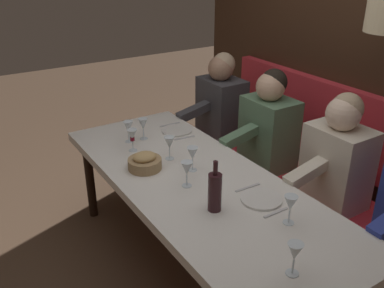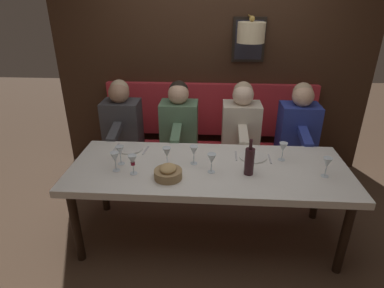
# 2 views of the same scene
# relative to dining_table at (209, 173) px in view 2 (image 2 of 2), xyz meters

# --- Properties ---
(ground_plane) EXTENTS (12.00, 12.00, 0.00)m
(ground_plane) POSITION_rel_dining_table_xyz_m (0.00, 0.00, -0.67)
(ground_plane) COLOR #4C3828
(dining_table) EXTENTS (0.90, 2.32, 0.74)m
(dining_table) POSITION_rel_dining_table_xyz_m (0.00, 0.00, 0.00)
(dining_table) COLOR silver
(dining_table) RESTS_ON ground_plane
(banquette_bench) EXTENTS (0.52, 2.52, 0.45)m
(banquette_bench) POSITION_rel_dining_table_xyz_m (0.89, 0.00, -0.45)
(banquette_bench) COLOR red
(banquette_bench) RESTS_ON ground_plane
(back_wall_panel) EXTENTS (0.59, 3.72, 2.90)m
(back_wall_panel) POSITION_rel_dining_table_xyz_m (1.46, -0.01, 0.69)
(back_wall_panel) COLOR #382316
(back_wall_panel) RESTS_ON ground_plane
(diner_nearest) EXTENTS (0.60, 0.40, 0.79)m
(diner_nearest) POSITION_rel_dining_table_xyz_m (0.88, -0.94, 0.14)
(diner_nearest) COLOR #283893
(diner_nearest) RESTS_ON banquette_bench
(diner_near) EXTENTS (0.60, 0.40, 0.79)m
(diner_near) POSITION_rel_dining_table_xyz_m (0.88, -0.33, 0.14)
(diner_near) COLOR beige
(diner_near) RESTS_ON banquette_bench
(diner_middle) EXTENTS (0.60, 0.40, 0.79)m
(diner_middle) POSITION_rel_dining_table_xyz_m (0.88, 0.34, 0.14)
(diner_middle) COLOR #567A5B
(diner_middle) RESTS_ON banquette_bench
(diner_far) EXTENTS (0.60, 0.40, 0.79)m
(diner_far) POSITION_rel_dining_table_xyz_m (0.88, 0.97, 0.14)
(diner_far) COLOR #3D3D42
(diner_far) RESTS_ON banquette_bench
(place_setting_0) EXTENTS (0.24, 0.31, 0.01)m
(place_setting_0) POSITION_rel_dining_table_xyz_m (0.18, -0.38, 0.07)
(place_setting_0) COLOR silver
(place_setting_0) RESTS_ON dining_table
(place_setting_1) EXTENTS (0.24, 0.32, 0.01)m
(place_setting_1) POSITION_rel_dining_table_xyz_m (0.28, 0.73, 0.07)
(place_setting_1) COLOR silver
(place_setting_1) RESTS_ON dining_table
(wine_glass_0) EXTENTS (0.07, 0.07, 0.16)m
(wine_glass_0) POSITION_rel_dining_table_xyz_m (0.00, 0.74, 0.18)
(wine_glass_0) COLOR silver
(wine_glass_0) RESTS_ON dining_table
(wine_glass_1) EXTENTS (0.07, 0.07, 0.16)m
(wine_glass_1) POSITION_rel_dining_table_xyz_m (-0.12, 0.75, 0.18)
(wine_glass_1) COLOR silver
(wine_glass_1) RESTS_ON dining_table
(wine_glass_2) EXTENTS (0.07, 0.07, 0.16)m
(wine_glass_2) POSITION_rel_dining_table_xyz_m (-0.09, -0.02, 0.18)
(wine_glass_2) COLOR silver
(wine_glass_2) RESTS_ON dining_table
(wine_glass_3) EXTENTS (0.07, 0.07, 0.16)m
(wine_glass_3) POSITION_rel_dining_table_xyz_m (0.00, 0.35, 0.18)
(wine_glass_3) COLOR silver
(wine_glass_3) RESTS_ON dining_table
(wine_glass_4) EXTENTS (0.07, 0.07, 0.16)m
(wine_glass_4) POSITION_rel_dining_table_xyz_m (0.04, 0.13, 0.18)
(wine_glass_4) COLOR silver
(wine_glass_4) RESTS_ON dining_table
(wine_glass_5) EXTENTS (0.07, 0.07, 0.16)m
(wine_glass_5) POSITION_rel_dining_table_xyz_m (-0.16, 0.60, 0.18)
(wine_glass_5) COLOR silver
(wine_glass_5) RESTS_ON dining_table
(wine_glass_6) EXTENTS (0.07, 0.07, 0.16)m
(wine_glass_6) POSITION_rel_dining_table_xyz_m (-0.10, -0.92, 0.18)
(wine_glass_6) COLOR silver
(wine_glass_6) RESTS_ON dining_table
(wine_glass_7) EXTENTS (0.07, 0.07, 0.16)m
(wine_glass_7) POSITION_rel_dining_table_xyz_m (0.16, -0.63, 0.18)
(wine_glass_7) COLOR silver
(wine_glass_7) RESTS_ON dining_table
(wine_bottle) EXTENTS (0.08, 0.08, 0.30)m
(wine_bottle) POSITION_rel_dining_table_xyz_m (-0.10, -0.32, 0.18)
(wine_bottle) COLOR #33191E
(wine_bottle) RESTS_ON dining_table
(bread_bowl) EXTENTS (0.22, 0.22, 0.12)m
(bread_bowl) POSITION_rel_dining_table_xyz_m (-0.21, 0.31, 0.11)
(bread_bowl) COLOR #9E7F56
(bread_bowl) RESTS_ON dining_table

